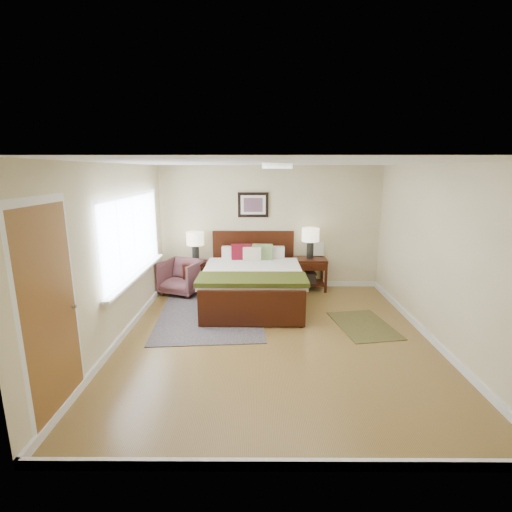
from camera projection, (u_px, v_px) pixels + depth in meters
name	position (u px, v px, depth m)	size (l,w,h in m)	color
floor	(275.00, 337.00, 5.46)	(5.00, 5.00, 0.00)	brown
back_wall	(270.00, 228.00, 7.61)	(4.50, 0.04, 2.50)	beige
front_wall	(293.00, 330.00, 2.74)	(4.50, 0.04, 2.50)	beige
left_wall	(116.00, 255.00, 5.19)	(0.04, 5.00, 2.50)	beige
right_wall	(437.00, 255.00, 5.17)	(0.04, 5.00, 2.50)	beige
ceiling	(277.00, 163.00, 4.89)	(4.50, 5.00, 0.02)	white
window	(135.00, 237.00, 5.84)	(0.11, 2.72, 1.32)	silver
door	(51.00, 314.00, 3.52)	(0.06, 1.00, 2.18)	silver
ceil_fixture	(277.00, 165.00, 4.90)	(0.44, 0.44, 0.08)	white
bed	(253.00, 275.00, 6.73)	(1.79, 2.17, 1.17)	#351307
wall_art	(253.00, 205.00, 7.48)	(0.62, 0.05, 0.50)	black
nightstand_left	(196.00, 268.00, 7.55)	(0.49, 0.44, 0.58)	#351307
nightstand_right	(309.00, 271.00, 7.57)	(0.66, 0.50, 0.66)	#351307
lamp_left	(195.00, 241.00, 7.45)	(0.35, 0.35, 0.61)	black
lamp_right	(310.00, 237.00, 7.42)	(0.35, 0.35, 0.61)	black
armchair	(181.00, 277.00, 7.34)	(0.72, 0.74, 0.68)	brown
rug_persian	(211.00, 313.00, 6.36)	(1.71, 2.41, 0.01)	#0C183E
rug_navy	(364.00, 325.00, 5.87)	(0.80, 1.19, 0.01)	black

